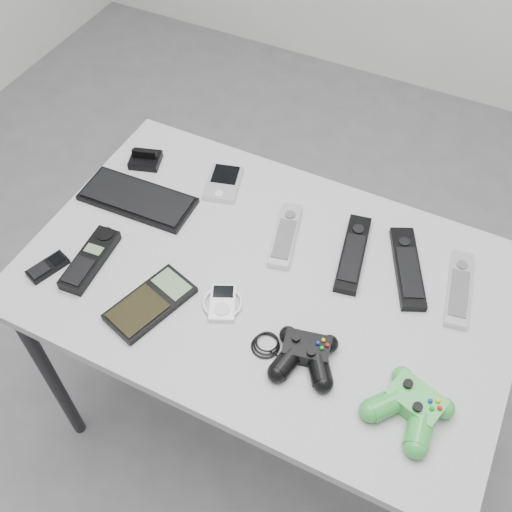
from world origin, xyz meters
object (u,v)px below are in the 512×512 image
at_px(remote_silver_a, 286,235).
at_px(mobile_phone, 48,267).
at_px(remote_black_b, 408,267).
at_px(cordless_handset, 90,259).
at_px(remote_silver_b, 459,288).
at_px(pda, 223,183).
at_px(calculator, 150,303).
at_px(remote_black_a, 353,253).
at_px(desk, 267,293).
at_px(mp3_player, 223,303).
at_px(pda_keyboard, 137,198).
at_px(controller_black, 305,354).
at_px(controller_green, 411,406).

distance_m(remote_silver_a, mobile_phone, 0.53).
relative_size(remote_black_b, cordless_handset, 1.25).
bearing_deg(remote_silver_b, pda, 164.61).
distance_m(mobile_phone, calculator, 0.25).
bearing_deg(remote_black_b, cordless_handset, 179.91).
distance_m(remote_black_a, remote_silver_b, 0.23).
bearing_deg(cordless_handset, pda, 61.85).
height_order(desk, mobile_phone, mobile_phone).
xyz_separation_m(remote_black_a, remote_black_b, (0.12, 0.02, -0.00)).
bearing_deg(calculator, mp3_player, 44.09).
xyz_separation_m(desk, pda_keyboard, (-0.37, 0.07, 0.07)).
bearing_deg(cordless_handset, pda_keyboard, 88.67).
height_order(pda, cordless_handset, cordless_handset).
xyz_separation_m(mp3_player, controller_black, (0.20, -0.04, 0.01)).
relative_size(pda_keyboard, remote_silver_a, 1.47).
bearing_deg(remote_silver_a, controller_black, -72.43).
xyz_separation_m(remote_silver_a, controller_green, (0.38, -0.28, 0.01)).
height_order(remote_black_a, calculator, remote_black_a).
height_order(remote_black_b, controller_black, controller_black).
bearing_deg(cordless_handset, remote_black_a, 23.33).
height_order(remote_silver_a, mobile_phone, remote_silver_a).
xyz_separation_m(pda, cordless_handset, (-0.15, -0.34, 0.00)).
bearing_deg(calculator, desk, 60.60).
distance_m(desk, remote_black_b, 0.31).
bearing_deg(controller_green, cordless_handset, -165.09).
height_order(remote_black_a, remote_silver_b, remote_black_a).
relative_size(pda, remote_black_b, 0.55).
xyz_separation_m(remote_black_b, controller_green, (0.10, -0.31, 0.01)).
bearing_deg(controller_green, calculator, -161.91).
xyz_separation_m(remote_black_b, remote_silver_b, (0.11, -0.01, -0.00)).
bearing_deg(remote_silver_b, remote_black_b, 167.40).
xyz_separation_m(remote_silver_a, remote_black_b, (0.27, 0.03, 0.00)).
height_order(mp3_player, controller_green, controller_green).
bearing_deg(calculator, remote_black_b, 53.12).
bearing_deg(remote_black_a, mobile_phone, -161.49).
xyz_separation_m(remote_black_a, remote_silver_b, (0.23, 0.01, -0.00)).
distance_m(desk, controller_black, 0.23).
height_order(pda, remote_silver_a, remote_silver_a).
xyz_separation_m(cordless_handset, controller_black, (0.51, -0.01, 0.01)).
bearing_deg(mobile_phone, pda, 80.35).
bearing_deg(cordless_handset, remote_silver_a, 31.09).
height_order(remote_silver_a, mp3_player, remote_silver_a).
distance_m(remote_silver_b, mobile_phone, 0.88).
distance_m(pda_keyboard, cordless_handset, 0.20).
bearing_deg(remote_silver_a, calculator, -134.63).
bearing_deg(desk, controller_black, -44.58).
xyz_separation_m(calculator, mp3_player, (0.13, 0.07, -0.00)).
relative_size(remote_silver_a, remote_black_b, 0.86).
height_order(remote_silver_b, controller_green, controller_green).
distance_m(pda_keyboard, controller_black, 0.57).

